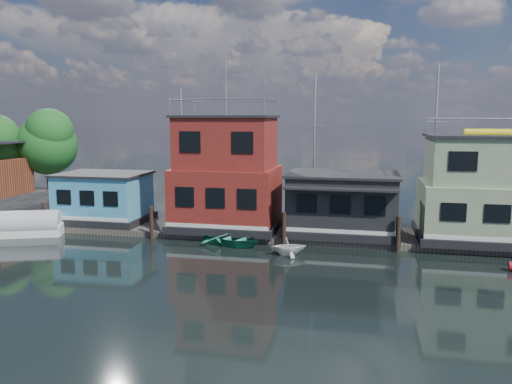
% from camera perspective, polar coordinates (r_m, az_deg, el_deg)
% --- Properties ---
extents(ground, '(160.00, 160.00, 0.00)m').
position_cam_1_polar(ground, '(22.93, 9.66, -12.43)').
color(ground, black).
rests_on(ground, ground).
extents(dock, '(48.00, 5.00, 0.40)m').
position_cam_1_polar(dock, '(34.35, 10.54, -4.96)').
color(dock, '#595147').
rests_on(dock, ground).
extents(houseboat_blue, '(6.40, 4.90, 3.66)m').
position_cam_1_polar(houseboat_blue, '(38.76, -17.01, -0.62)').
color(houseboat_blue, black).
rests_on(houseboat_blue, dock).
extents(houseboat_red, '(7.40, 5.90, 11.86)m').
position_cam_1_polar(houseboat_red, '(34.89, -3.37, 1.90)').
color(houseboat_red, black).
rests_on(houseboat_red, dock).
extents(houseboat_dark, '(7.40, 6.10, 4.06)m').
position_cam_1_polar(houseboat_dark, '(33.90, 9.80, -1.29)').
color(houseboat_dark, black).
rests_on(houseboat_dark, dock).
extents(houseboat_green, '(8.40, 5.90, 7.03)m').
position_cam_1_polar(houseboat_green, '(34.61, 24.91, 0.12)').
color(houseboat_green, black).
rests_on(houseboat_green, dock).
extents(pilings, '(42.28, 0.28, 2.20)m').
position_cam_1_polar(pilings, '(31.43, 9.84, -4.53)').
color(pilings, '#2D2116').
rests_on(pilings, ground).
extents(background_masts, '(36.40, 0.16, 12.00)m').
position_cam_1_polar(background_masts, '(39.70, 17.90, 4.41)').
color(background_masts, silver).
rests_on(background_masts, ground).
extents(dinghy_teal, '(5.00, 4.40, 0.86)m').
position_cam_1_polar(dinghy_teal, '(32.26, -2.76, -5.29)').
color(dinghy_teal, '#238066').
rests_on(dinghy_teal, ground).
extents(tarp_runabout, '(4.95, 3.31, 1.87)m').
position_cam_1_polar(tarp_runabout, '(38.04, -24.66, -3.52)').
color(tarp_runabout, white).
rests_on(tarp_runabout, ground).
extents(dinghy_white, '(2.56, 2.37, 1.11)m').
position_cam_1_polar(dinghy_white, '(29.89, 3.71, -6.18)').
color(dinghy_white, silver).
rests_on(dinghy_white, ground).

